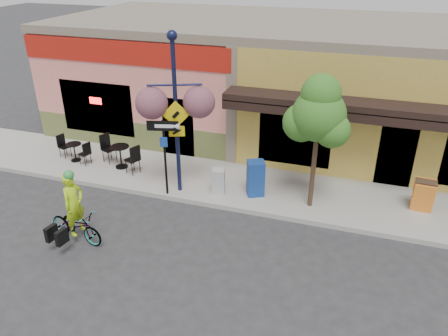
# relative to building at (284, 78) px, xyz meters

# --- Properties ---
(ground) EXTENTS (90.00, 90.00, 0.00)m
(ground) POSITION_rel_building_xyz_m (0.00, -7.50, -2.25)
(ground) COLOR #2D2D30
(ground) RESTS_ON ground
(sidewalk) EXTENTS (24.00, 3.00, 0.15)m
(sidewalk) POSITION_rel_building_xyz_m (0.00, -5.50, -2.17)
(sidewalk) COLOR #9E9B93
(sidewalk) RESTS_ON ground
(curb) EXTENTS (24.00, 0.12, 0.15)m
(curb) POSITION_rel_building_xyz_m (0.00, -6.95, -2.17)
(curb) COLOR #A8A59E
(curb) RESTS_ON ground
(building) EXTENTS (18.20, 8.20, 4.50)m
(building) POSITION_rel_building_xyz_m (0.00, 0.00, 0.00)
(building) COLOR #ED8275
(building) RESTS_ON ground
(bicycle) EXTENTS (1.75, 0.85, 0.88)m
(bicycle) POSITION_rel_building_xyz_m (-3.55, -9.61, -1.81)
(bicycle) COLOR maroon
(bicycle) RESTS_ON ground
(cyclist_rider) EXTENTS (0.51, 0.69, 1.72)m
(cyclist_rider) POSITION_rel_building_xyz_m (-3.50, -9.61, -1.39)
(cyclist_rider) COLOR #B6E618
(cyclist_rider) RESTS_ON ground
(lamp_post) EXTENTS (1.68, 1.17, 4.90)m
(lamp_post) POSITION_rel_building_xyz_m (-1.93, -6.52, 0.35)
(lamp_post) COLOR #13193D
(lamp_post) RESTS_ON sidewalk
(one_way_sign) EXTENTS (0.95, 0.44, 2.42)m
(one_way_sign) POSITION_rel_building_xyz_m (-2.21, -6.85, -0.89)
(one_way_sign) COLOR black
(one_way_sign) RESTS_ON sidewalk
(cafe_set_left) EXTENTS (1.57, 1.07, 0.86)m
(cafe_set_left) POSITION_rel_building_xyz_m (-6.33, -5.73, -1.67)
(cafe_set_left) COLOR black
(cafe_set_left) RESTS_ON sidewalk
(cafe_set_right) EXTENTS (1.92, 1.46, 1.03)m
(cafe_set_right) POSITION_rel_building_xyz_m (-4.50, -5.68, -1.58)
(cafe_set_right) COLOR black
(cafe_set_right) RESTS_ON sidewalk
(newspaper_box_blue) EXTENTS (0.65, 0.62, 1.12)m
(newspaper_box_blue) POSITION_rel_building_xyz_m (0.39, -6.05, -1.54)
(newspaper_box_blue) COLOR navy
(newspaper_box_blue) RESTS_ON sidewalk
(newspaper_box_grey) EXTENTS (0.44, 0.42, 0.81)m
(newspaper_box_grey) POSITION_rel_building_xyz_m (-0.71, -6.33, -1.69)
(newspaper_box_grey) COLOR #B2B2B2
(newspaper_box_grey) RESTS_ON sidewalk
(street_tree) EXTENTS (1.67, 1.67, 4.00)m
(street_tree) POSITION_rel_building_xyz_m (2.10, -6.17, -0.10)
(street_tree) COLOR #3D7A26
(street_tree) RESTS_ON sidewalk
(sandwich_board) EXTENTS (0.60, 0.46, 0.96)m
(sandwich_board) POSITION_rel_building_xyz_m (5.19, -5.64, -1.62)
(sandwich_board) COLOR orange
(sandwich_board) RESTS_ON sidewalk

